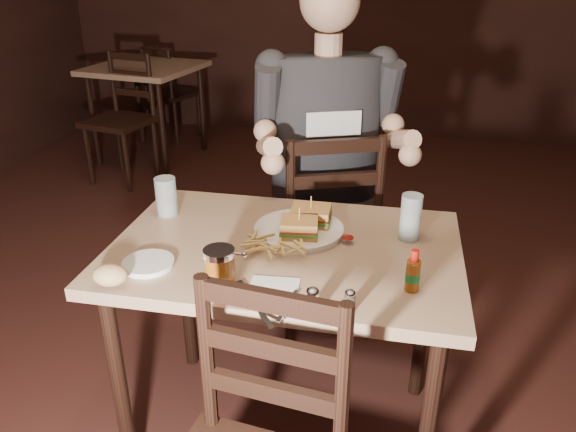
% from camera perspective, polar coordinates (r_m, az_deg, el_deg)
% --- Properties ---
extents(room_shell, '(7.00, 7.00, 7.00)m').
position_cam_1_polar(room_shell, '(1.82, 9.51, 18.53)').
color(room_shell, black).
rests_on(room_shell, ground).
extents(main_table, '(1.10, 0.74, 0.77)m').
position_cam_1_polar(main_table, '(1.80, -0.29, -5.63)').
color(main_table, tan).
rests_on(main_table, ground).
extents(bg_table, '(0.93, 0.93, 0.77)m').
position_cam_1_polar(bg_table, '(4.82, -14.27, 13.55)').
color(bg_table, tan).
rests_on(bg_table, ground).
extents(chair_far, '(0.58, 0.61, 0.97)m').
position_cam_1_polar(chair_far, '(2.51, 3.52, -1.28)').
color(chair_far, black).
rests_on(chair_far, ground).
extents(bg_chair_far, '(0.52, 0.54, 0.84)m').
position_cam_1_polar(bg_chair_far, '(5.37, -11.61, 12.11)').
color(bg_chair_far, black).
rests_on(bg_chair_far, ground).
extents(bg_chair_near, '(0.53, 0.56, 0.93)m').
position_cam_1_polar(bg_chair_near, '(4.39, -16.83, 9.24)').
color(bg_chair_near, black).
rests_on(bg_chair_near, ground).
extents(diner, '(0.73, 0.66, 1.05)m').
position_cam_1_polar(diner, '(2.27, 4.20, 10.43)').
color(diner, '#2A282D').
rests_on(diner, chair_far).
extents(dinner_plate, '(0.29, 0.29, 0.02)m').
position_cam_1_polar(dinner_plate, '(1.83, 1.11, -1.55)').
color(dinner_plate, white).
rests_on(dinner_plate, main_table).
extents(sandwich_left, '(0.13, 0.11, 0.10)m').
position_cam_1_polar(sandwich_left, '(1.76, 1.14, -0.65)').
color(sandwich_left, '#C79247').
rests_on(sandwich_left, dinner_plate).
extents(sandwich_right, '(0.13, 0.11, 0.11)m').
position_cam_1_polar(sandwich_right, '(1.84, 2.34, 0.67)').
color(sandwich_right, '#C79247').
rests_on(sandwich_right, dinner_plate).
extents(fries_pile, '(0.24, 0.17, 0.04)m').
position_cam_1_polar(fries_pile, '(1.69, -1.23, -3.04)').
color(fries_pile, '#F4D174').
rests_on(fries_pile, dinner_plate).
extents(ketchup_dollop, '(0.04, 0.04, 0.01)m').
position_cam_1_polar(ketchup_dollop, '(1.77, 6.08, -2.17)').
color(ketchup_dollop, maroon).
rests_on(ketchup_dollop, dinner_plate).
extents(glass_left, '(0.07, 0.07, 0.13)m').
position_cam_1_polar(glass_left, '(1.98, -12.27, 1.96)').
color(glass_left, silver).
rests_on(glass_left, main_table).
extents(glass_right, '(0.07, 0.07, 0.15)m').
position_cam_1_polar(glass_right, '(1.81, 12.34, -0.14)').
color(glass_right, silver).
rests_on(glass_right, main_table).
extents(hot_sauce, '(0.04, 0.04, 0.12)m').
position_cam_1_polar(hot_sauce, '(1.55, 12.61, -5.42)').
color(hot_sauce, brown).
rests_on(hot_sauce, main_table).
extents(salt_shaker, '(0.04, 0.04, 0.07)m').
position_cam_1_polar(salt_shaker, '(1.44, 2.49, -8.60)').
color(salt_shaker, white).
rests_on(salt_shaker, main_table).
extents(pepper_shaker, '(0.03, 0.03, 0.05)m').
position_cam_1_polar(pepper_shaker, '(1.46, 6.29, -8.55)').
color(pepper_shaker, '#38332D').
rests_on(pepper_shaker, main_table).
extents(syrup_dispenser, '(0.09, 0.09, 0.11)m').
position_cam_1_polar(syrup_dispenser, '(1.54, -6.95, -5.23)').
color(syrup_dispenser, brown).
rests_on(syrup_dispenser, main_table).
extents(napkin, '(0.14, 0.13, 0.00)m').
position_cam_1_polar(napkin, '(1.54, -1.49, -7.43)').
color(napkin, white).
rests_on(napkin, main_table).
extents(knife, '(0.14, 0.20, 0.01)m').
position_cam_1_polar(knife, '(1.48, -3.46, -8.81)').
color(knife, silver).
rests_on(knife, napkin).
extents(fork, '(0.03, 0.15, 0.00)m').
position_cam_1_polar(fork, '(1.47, -0.03, -9.09)').
color(fork, silver).
rests_on(fork, napkin).
extents(side_plate, '(0.15, 0.15, 0.01)m').
position_cam_1_polar(side_plate, '(1.70, -13.98, -4.80)').
color(side_plate, white).
rests_on(side_plate, main_table).
extents(bread_roll, '(0.10, 0.08, 0.06)m').
position_cam_1_polar(bread_roll, '(1.60, -17.62, -5.74)').
color(bread_roll, tan).
rests_on(bread_roll, side_plate).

